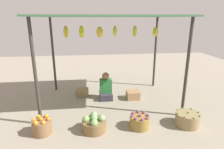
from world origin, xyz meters
TOP-DOWN VIEW (x-y plane):
  - ground_plane at (0.00, 0.00)m, footprint 14.00×14.00m
  - market_stall_structure at (-0.00, 0.01)m, footprint 3.59×2.41m
  - vendor_person at (-0.09, 0.17)m, footprint 0.36×0.44m
  - basket_oranges at (-1.53, -1.43)m, footprint 0.38×0.38m
  - basket_cabbages at (-0.48, -1.45)m, footprint 0.50×0.50m
  - basket_purple_onions at (0.49, -1.45)m, footprint 0.42×0.42m
  - basket_green_chilies at (1.55, -1.49)m, footprint 0.51×0.51m
  - wooden_crate_near_vendor at (0.69, 0.05)m, footprint 0.36×0.34m
  - wooden_crate_stacked_rear at (-0.78, 0.47)m, footprint 0.38×0.30m

SIDE VIEW (x-z plane):
  - ground_plane at x=0.00m, z-range 0.00..0.00m
  - wooden_crate_stacked_rear at x=-0.78m, z-range 0.00..0.20m
  - wooden_crate_near_vendor at x=0.69m, z-range 0.00..0.23m
  - basket_purple_onions at x=0.49m, z-range -0.02..0.30m
  - basket_green_chilies at x=1.55m, z-range -0.02..0.31m
  - basket_cabbages at x=-0.48m, z-range -0.03..0.34m
  - basket_oranges at x=-1.53m, z-range -0.02..0.34m
  - vendor_person at x=-0.09m, z-range -0.09..0.69m
  - market_stall_structure at x=0.00m, z-range 0.99..3.32m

